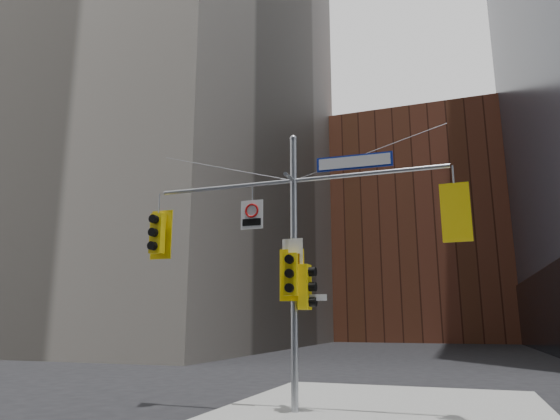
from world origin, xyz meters
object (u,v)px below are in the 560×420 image
Objects in this scene: traffic_light_pole_front at (291,274)px; regulatory_sign_arm at (252,214)px; traffic_light_west_arm at (158,234)px; street_sign_blade at (354,162)px; traffic_light_pole_side at (306,287)px; traffic_light_east_arm at (456,214)px; signal_assembly at (294,239)px.

traffic_light_pole_front is 2.09m from regulatory_sign_arm.
street_sign_blade is at bearing 0.82° from traffic_light_west_arm.
traffic_light_pole_side is 1.42× the size of regulatory_sign_arm.
traffic_light_east_arm is 1.23× the size of traffic_light_pole_side.
signal_assembly reaches higher than traffic_light_west_arm.
street_sign_blade is at bearing 1.50° from traffic_light_east_arm.
regulatory_sign_arm is at bearing 1.80° from traffic_light_east_arm.
regulatory_sign_arm reaches higher than traffic_light_west_arm.
signal_assembly is 1.41m from regulatory_sign_arm.
signal_assembly is 5.53× the size of traffic_light_west_arm.
traffic_light_east_arm is 4.07m from traffic_light_pole_side.
regulatory_sign_arm is (-5.24, -0.02, 0.38)m from traffic_light_east_arm.
traffic_light_pole_front is 3.34m from street_sign_blade.
signal_assembly is at bearing 81.37° from traffic_light_pole_front.
traffic_light_pole_side is at bearing 1.50° from traffic_light_east_arm.
street_sign_blade is (1.66, 0.27, 2.88)m from traffic_light_pole_front.
signal_assembly reaches higher than traffic_light_east_arm.
street_sign_blade reaches higher than regulatory_sign_arm.
regulatory_sign_arm reaches higher than traffic_light_pole_front.
traffic_light_west_arm is at bearing 178.46° from regulatory_sign_arm.
traffic_light_west_arm is at bearing 167.72° from traffic_light_pole_front.
traffic_light_pole_front is at bearing -90.20° from signal_assembly.
street_sign_blade is at bearing -88.06° from traffic_light_pole_side.
traffic_light_west_arm is at bearing 1.48° from traffic_light_east_arm.
traffic_light_west_arm is 1.09× the size of traffic_light_pole_front.
regulatory_sign_arm is (-1.19, -0.02, 0.76)m from signal_assembly.
traffic_light_west_arm reaches higher than traffic_light_pole_side.
street_sign_blade is 2.47× the size of regulatory_sign_arm.
signal_assembly is 9.99× the size of regulatory_sign_arm.
traffic_light_pole_front is 0.67× the size of street_sign_blade.
traffic_light_west_arm is 1.81× the size of regulatory_sign_arm.
traffic_light_pole_front is (4.16, -0.28, -1.33)m from traffic_light_west_arm.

